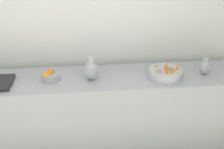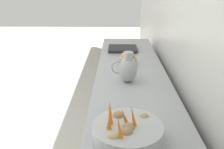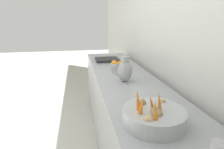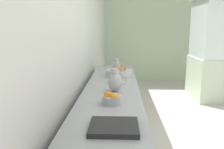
{
  "view_description": "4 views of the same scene",
  "coord_description": "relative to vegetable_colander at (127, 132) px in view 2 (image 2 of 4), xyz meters",
  "views": [
    {
      "loc": [
        1.29,
        0.01,
        2.35
      ],
      "look_at": [
        -1.43,
        0.27,
        0.96
      ],
      "focal_mm": 46.62,
      "sensor_mm": 36.0,
      "label": 1
    },
    {
      "loc": [
        -1.39,
        1.92,
        1.66
      ],
      "look_at": [
        -1.35,
        0.14,
        0.98
      ],
      "focal_mm": 39.09,
      "sensor_mm": 36.0,
      "label": 2
    },
    {
      "loc": [
        -1.02,
        1.76,
        1.48
      ],
      "look_at": [
        -1.33,
        0.15,
        0.99
      ],
      "focal_mm": 29.45,
      "sensor_mm": 36.0,
      "label": 3
    },
    {
      "loc": [
        -1.42,
        -2.42,
        1.58
      ],
      "look_at": [
        -1.51,
        0.06,
        1.07
      ],
      "focal_mm": 37.31,
      "sensor_mm": 36.0,
      "label": 4
    }
  ],
  "objects": [
    {
      "name": "prep_counter",
      "position": [
        -0.08,
        -0.74,
        -0.49
      ],
      "size": [
        0.63,
        3.32,
        0.88
      ],
      "primitive_type": "cube",
      "color": "#9EA0A5",
      "rests_on": "ground_plane"
    },
    {
      "name": "vegetable_colander",
      "position": [
        0.0,
        0.0,
        0.0
      ],
      "size": [
        0.37,
        0.37,
        0.22
      ],
      "color": "#ADAFB5",
      "rests_on": "prep_counter"
    },
    {
      "name": "orange_bowl",
      "position": [
        -0.06,
        -1.24,
        -0.0
      ],
      "size": [
        0.18,
        0.18,
        0.12
      ],
      "color": "#9EA0A5",
      "rests_on": "prep_counter"
    },
    {
      "name": "metal_pitcher_tall",
      "position": [
        -0.03,
        -0.8,
        0.06
      ],
      "size": [
        0.21,
        0.15,
        0.25
      ],
      "color": "#A3A3A8",
      "rests_on": "prep_counter"
    },
    {
      "name": "counter_sink_basin",
      "position": [
        -0.02,
        -1.78,
        -0.03
      ],
      "size": [
        0.34,
        0.3,
        0.04
      ],
      "primitive_type": "cube",
      "color": "#232326",
      "rests_on": "prep_counter"
    }
  ]
}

